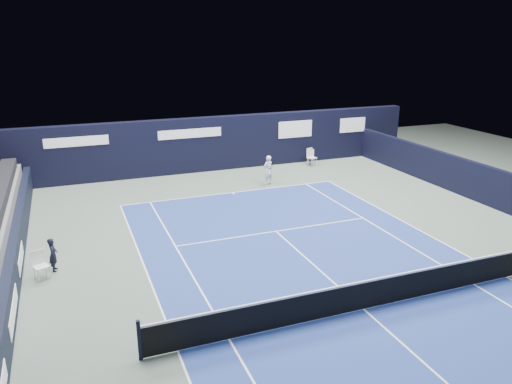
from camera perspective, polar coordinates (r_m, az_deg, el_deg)
ground at (r=16.67m, az=8.42°, el=-9.84°), size 48.00×48.00×0.00m
court_surface at (r=15.19m, az=12.21°, el=-12.98°), size 10.97×23.77×0.01m
enclosure_wall_right at (r=25.52m, az=24.88°, el=0.70°), size 0.30×22.00×1.80m
folding_chair_back_a at (r=30.23m, az=6.22°, el=4.35°), size 0.60×0.62×1.06m
folding_chair_back_b at (r=30.77m, az=6.31°, el=4.18°), size 0.48×0.47×0.87m
line_judge_chair at (r=17.75m, az=-23.48°, el=-7.44°), size 0.56×0.55×0.98m
line_judge at (r=18.12m, az=-22.17°, el=-6.64°), size 0.32×0.45×1.17m
court_markings at (r=15.19m, az=12.21°, el=-12.96°), size 11.03×23.83×0.00m
tennis_net at (r=14.95m, az=12.33°, el=-11.31°), size 12.90×0.10×1.10m
back_sponsor_wall at (r=28.91m, az=-5.69°, el=5.47°), size 26.00×0.63×3.10m
side_barrier_left at (r=18.25m, az=-25.82°, el=-6.92°), size 0.33×22.00×1.20m
tennis_player at (r=26.21m, az=1.38°, el=2.53°), size 0.65×0.88×1.56m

